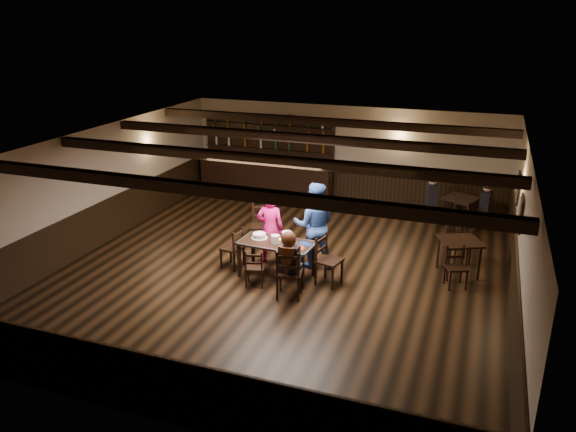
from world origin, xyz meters
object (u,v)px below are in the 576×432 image
(dining_table, at_px, (277,246))
(man_blue, at_px, (314,225))
(cake, at_px, (259,236))
(bar_counter, at_px, (267,171))
(woman_pink, at_px, (270,228))
(chair_near_right, at_px, (289,271))
(chair_near_left, at_px, (254,266))

(dining_table, xyz_separation_m, man_blue, (0.56, 0.75, 0.26))
(cake, height_order, bar_counter, bar_counter)
(dining_table, distance_m, woman_pink, 0.72)
(chair_near_right, distance_m, cake, 1.35)
(chair_near_right, bearing_deg, dining_table, 123.81)
(dining_table, relative_size, woman_pink, 0.99)
(bar_counter, bearing_deg, man_blue, -56.98)
(man_blue, bearing_deg, cake, 18.60)
(chair_near_left, relative_size, woman_pink, 0.50)
(chair_near_left, distance_m, bar_counter, 6.06)
(chair_near_right, distance_m, bar_counter, 6.58)
(chair_near_right, xyz_separation_m, bar_counter, (-2.83, 5.94, 0.15))
(man_blue, bearing_deg, chair_near_right, 73.93)
(cake, bearing_deg, bar_counter, 110.34)
(chair_near_left, bearing_deg, cake, 104.18)
(dining_table, relative_size, man_blue, 0.84)
(dining_table, xyz_separation_m, cake, (-0.41, 0.09, 0.13))
(chair_near_right, relative_size, man_blue, 0.54)
(man_blue, height_order, bar_counter, bar_counter)
(woman_pink, xyz_separation_m, cake, (-0.03, -0.52, 0.01))
(chair_near_left, height_order, man_blue, man_blue)
(woman_pink, height_order, cake, woman_pink)
(chair_near_left, distance_m, woman_pink, 1.25)
(dining_table, height_order, bar_counter, bar_counter)
(chair_near_left, bearing_deg, woman_pink, 96.63)
(dining_table, xyz_separation_m, woman_pink, (-0.38, 0.61, 0.12))
(chair_near_right, distance_m, man_blue, 1.62)
(chair_near_left, height_order, cake, cake)
(chair_near_left, relative_size, bar_counter, 0.19)
(chair_near_left, height_order, bar_counter, bar_counter)
(chair_near_right, relative_size, woman_pink, 0.63)
(man_blue, distance_m, bar_counter, 5.20)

